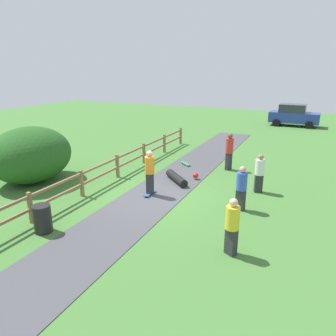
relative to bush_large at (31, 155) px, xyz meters
The scene contains 13 objects.
ground_plane 5.99m from the bush_large, ahead, with size 60.00×60.00×0.00m, color #427533.
asphalt_path 5.99m from the bush_large, ahead, with size 2.40×28.00×0.02m, color #47474C.
wooden_fence 3.35m from the bush_large, 13.77° to the left, with size 0.12×18.12×1.10m.
bush_large is the anchor object (origin of this frame).
trash_bin 5.28m from the bush_large, 39.90° to the right, with size 0.56×0.56×0.90m, color black.
skater_riding 5.69m from the bush_large, ahead, with size 0.38×0.80×1.85m.
skater_fallen 6.70m from the bush_large, 23.63° to the left, with size 1.53×1.54×0.36m.
skateboard_loose 7.61m from the bush_large, 44.28° to the left, with size 0.75×0.66×0.08m.
bystander_yellow 9.92m from the bush_large, 12.29° to the right, with size 0.52×0.52×1.67m.
bystander_white 10.03m from the bush_large, 17.11° to the left, with size 0.50×0.50×1.63m.
bystander_red 9.39m from the bush_large, 35.25° to the left, with size 0.49×0.49×1.89m.
bystander_blue 9.33m from the bush_large, ahead, with size 0.47×0.47×1.67m.
parked_car_blue 22.66m from the bush_large, 64.86° to the left, with size 4.25×2.10×1.92m.
Camera 1 is at (5.55, -10.62, 4.95)m, focal length 33.86 mm.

